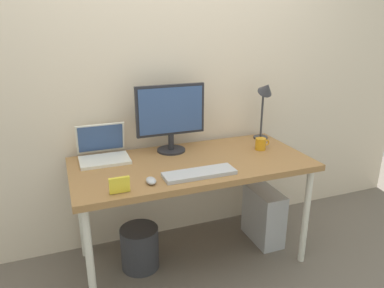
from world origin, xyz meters
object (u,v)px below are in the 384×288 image
Objects in this scene: coffee_mug at (261,144)px; photo_frame at (119,185)px; keyboard at (199,173)px; computer_tower at (263,215)px; desk_lamp at (265,97)px; wastebasket at (140,248)px; mouse at (151,181)px; monitor at (171,115)px; desk at (192,170)px; laptop at (103,151)px.

coffee_mug is 1.12m from photo_frame.
keyboard is 1.05× the size of computer_tower.
wastebasket is (-1.05, -0.20, -0.93)m from desk_lamp.
monitor is at bearing 60.12° from mouse.
desk_lamp is at bearing 32.86° from keyboard.
desk_lamp reaches higher than desk.
coffee_mug reaches higher than computer_tower.
mouse reaches higher than computer_tower.
desk_lamp is 0.91m from keyboard.
computer_tower is at bearing 21.61° from keyboard.
monitor is at bearing 162.08° from coffee_mug.
laptop is 0.69× the size of desk_lamp.
desk is 0.41m from monitor.
laptop is at bearing 168.67° from computer_tower.
keyboard is 4.89× the size of mouse.
desk reaches higher than computer_tower.
desk is 14.16× the size of photo_frame.
photo_frame is (-0.49, -0.07, 0.04)m from keyboard.
monitor is at bearing 106.03° from desk.
computer_tower is at bearing -13.04° from coffee_mug.
coffee_mug is (0.61, -0.20, -0.22)m from monitor.
monitor reaches higher than keyboard.
desk_lamp reaches higher than mouse.
monitor reaches higher than coffee_mug.
wastebasket is at bearing -146.69° from monitor.
laptop reaches higher than desk.
photo_frame reaches higher than wastebasket.
mouse is at bearing -155.07° from desk_lamp.
laptop reaches higher than keyboard.
keyboard is at bearing -86.47° from monitor.
keyboard is (0.03, -0.46, -0.25)m from monitor.
photo_frame is 1.31m from computer_tower.
desk_lamp reaches higher than wastebasket.
computer_tower reaches higher than wastebasket.
wastebasket is at bearing -169.23° from desk_lamp.
mouse is at bearing -83.49° from wastebasket.
coffee_mug is at bearing -124.79° from desk_lamp.
keyboard is 0.30m from mouse.
mouse is (-0.27, -0.47, -0.25)m from monitor.
wastebasket is (-0.97, 0.01, -0.06)m from computer_tower.
monitor is 4.41× the size of photo_frame.
desk_lamp is at bearing -0.79° from laptop.
desk is at bearing 80.26° from keyboard.
desk is 5.19× the size of wastebasket.
mouse is at bearing -67.82° from laptop.
keyboard is 4.00× the size of photo_frame.
coffee_mug is (-0.14, -0.20, -0.29)m from desk_lamp.
wastebasket is (-0.33, 0.26, -0.61)m from keyboard.
mouse is (-0.34, -0.24, 0.08)m from desk.
laptop is 1.25m from desk_lamp.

